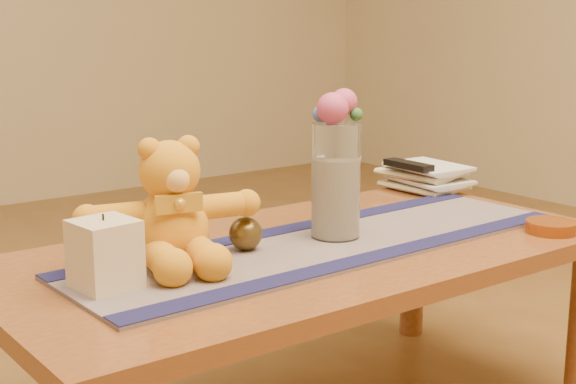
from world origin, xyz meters
TOP-DOWN VIEW (x-y plane):
  - coffee_table_top at (0.00, 0.00)m, footprint 1.40×0.70m
  - table_leg_br at (0.64, 0.29)m, footprint 0.07×0.07m
  - persian_runner at (0.04, -0.02)m, footprint 1.21×0.38m
  - runner_border_near at (0.04, -0.17)m, footprint 1.20×0.09m
  - runner_border_far at (0.04, 0.12)m, footprint 1.20×0.09m
  - teddy_bear at (-0.31, 0.06)m, footprint 0.42×0.37m
  - pillar_candle at (-0.48, -0.01)m, footprint 0.12×0.12m
  - candle_wick at (-0.48, -0.01)m, footprint 0.00×0.00m
  - glass_vase at (0.09, 0.00)m, footprint 0.11×0.11m
  - potpourri_fill at (0.09, 0.00)m, footprint 0.09×0.09m
  - rose_left at (0.07, -0.01)m, footprint 0.07×0.07m
  - rose_right at (0.11, 0.01)m, footprint 0.06×0.06m
  - blue_flower_back at (0.10, 0.04)m, footprint 0.04×0.04m
  - blue_flower_side at (0.06, 0.02)m, footprint 0.04×0.04m
  - leaf_sprig at (0.13, -0.02)m, footprint 0.03×0.03m
  - bronze_ball at (-0.14, 0.04)m, footprint 0.07×0.07m
  - book_bottom at (0.56, 0.26)m, footprint 0.18×0.23m
  - book_lower at (0.57, 0.25)m, footprint 0.18×0.24m
  - book_upper at (0.56, 0.26)m, footprint 0.19×0.24m
  - book_top at (0.57, 0.26)m, footprint 0.18×0.23m
  - tv_remote at (0.56, 0.25)m, footprint 0.05×0.16m
  - amber_dish at (0.53, -0.25)m, footprint 0.13×0.13m

SIDE VIEW (x-z plane):
  - table_leg_br at x=0.64m, z-range 0.00..0.41m
  - coffee_table_top at x=0.00m, z-range 0.41..0.45m
  - persian_runner at x=0.04m, z-range 0.45..0.46m
  - runner_border_near at x=0.04m, z-range 0.46..0.46m
  - runner_border_far at x=0.04m, z-range 0.46..0.46m
  - book_bottom at x=0.56m, z-range 0.45..0.47m
  - amber_dish at x=0.53m, z-range 0.45..0.48m
  - book_lower at x=0.57m, z-range 0.47..0.49m
  - bronze_ball at x=-0.14m, z-range 0.46..0.53m
  - book_upper at x=0.56m, z-range 0.49..0.51m
  - book_top at x=0.57m, z-range 0.51..0.53m
  - pillar_candle at x=-0.48m, z-range 0.46..0.59m
  - tv_remote at x=0.56m, z-range 0.53..0.54m
  - potpourri_fill at x=0.09m, z-range 0.46..0.64m
  - teddy_bear at x=-0.31m, z-range 0.46..0.70m
  - glass_vase at x=0.09m, z-range 0.46..0.72m
  - candle_wick at x=-0.48m, z-range 0.59..0.60m
  - leaf_sprig at x=0.13m, z-range 0.72..0.75m
  - blue_flower_side at x=0.06m, z-range 0.72..0.76m
  - blue_flower_back at x=0.10m, z-range 0.72..0.77m
  - rose_left at x=0.07m, z-range 0.72..0.79m
  - rose_right at x=0.11m, z-range 0.73..0.79m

